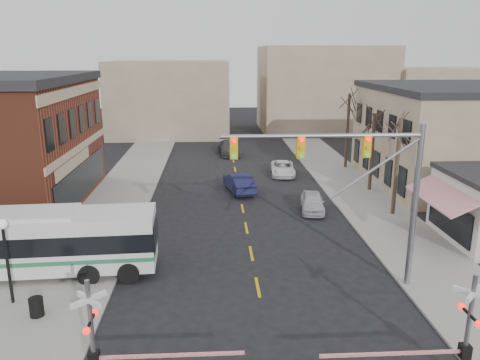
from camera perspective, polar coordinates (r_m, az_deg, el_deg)
name	(u,v)px	position (r m, az deg, el deg)	size (l,w,h in m)	color
ground	(262,309)	(21.71, 2.69, -15.43)	(160.00, 160.00, 0.00)	black
sidewalk_west	(127,187)	(40.80, -13.67, -0.86)	(5.00, 60.00, 0.12)	gray
sidewalk_east	(347,184)	(41.73, 12.92, -0.45)	(5.00, 60.00, 0.12)	gray
tree_east_a	(397,167)	(33.90, 18.56, 1.52)	(0.28, 0.28, 6.75)	#382B21
tree_east_b	(372,152)	(39.53, 15.79, 3.28)	(0.28, 0.28, 6.30)	#382B21
tree_east_c	(347,131)	(47.01, 12.96, 5.86)	(0.28, 0.28, 7.20)	#382B21
transit_bus	(27,242)	(26.08, -24.52, -6.90)	(12.92, 3.47, 3.30)	silver
traffic_signal_mast	(363,174)	(22.12, 14.73, 0.68)	(9.22, 0.30, 8.00)	gray
rr_crossing_west	(105,335)	(17.04, -16.13, -17.71)	(5.60, 1.36, 4.00)	gray
rr_crossing_east	(456,329)	(18.27, 24.83, -16.19)	(5.60, 1.36, 4.00)	gray
street_lamp	(5,243)	(23.10, -26.76, -6.91)	(0.44, 0.44, 4.00)	black
trash_bin	(36,307)	(22.54, -23.57, -14.00)	(0.60, 0.60, 0.84)	black
car_a	(312,202)	(34.11, 8.82, -2.67)	(1.61, 4.01, 1.37)	#B8B8BD
car_b	(239,182)	(38.38, -0.14, -0.30)	(1.66, 4.77, 1.57)	#191A3E
car_c	(283,168)	(43.86, 5.24, 1.42)	(2.12, 4.59, 1.28)	white
car_d	(229,148)	(52.57, -1.33, 3.94)	(2.15, 5.29, 1.53)	#3B3C40
pedestrian_near	(90,263)	(24.52, -17.80, -9.60)	(0.70, 0.46, 1.91)	#62574E
pedestrian_far	(80,236)	(28.14, -18.97, -6.45)	(0.92, 0.72, 1.90)	#393C64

